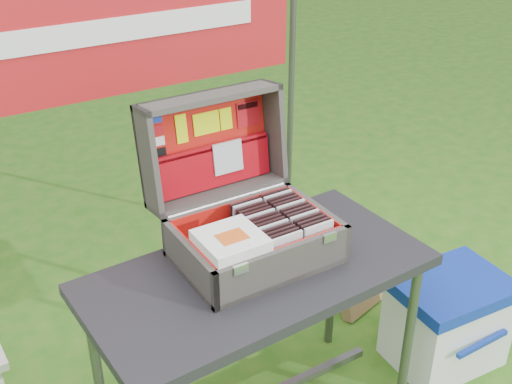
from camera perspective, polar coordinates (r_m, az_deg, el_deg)
table at (r=2.37m, az=0.11°, el=-14.00°), size 1.18×0.62×0.72m
table_top at (r=2.15m, az=0.12°, el=-7.31°), size 1.18×0.62×0.04m
table_leg_fr at (r=2.50m, az=13.36°, el=-12.78°), size 0.04×0.04×0.68m
table_leg_bl at (r=2.39m, az=-13.92°, el=-15.21°), size 0.04×0.04×0.68m
table_leg_br at (r=2.76m, az=6.81°, el=-7.66°), size 0.04×0.04×0.68m
suitcase at (r=2.11m, az=-0.90°, el=0.44°), size 0.52×0.53×0.49m
suitcase_base_bottom at (r=2.19m, az=-0.04°, el=-5.68°), size 0.52×0.37×0.02m
suitcase_base_wall_front at (r=2.03m, az=2.55°, el=-6.65°), size 0.52×0.02×0.14m
suitcase_base_wall_back at (r=2.28m, az=-2.34°, el=-2.35°), size 0.52×0.02×0.14m
suitcase_base_wall_left at (r=2.06m, az=-5.97°, el=-6.33°), size 0.02×0.37×0.14m
suitcase_base_wall_right at (r=2.28m, az=5.29°, el=-2.58°), size 0.02×0.37×0.14m
suitcase_liner_floor at (r=2.18m, az=-0.04°, el=-5.40°), size 0.48×0.33×0.01m
suitcase_latch_left at (r=1.92m, az=-1.38°, el=-6.86°), size 0.05×0.01×0.03m
suitcase_latch_right at (r=2.08m, az=6.55°, el=-4.03°), size 0.05×0.01×0.03m
suitcase_hinge at (r=2.26m, az=-2.51°, el=-0.73°), size 0.47×0.02×0.02m
suitcase_lid_back at (r=2.30m, az=-4.46°, el=4.44°), size 0.52×0.07×0.37m
suitcase_lid_rim_far at (r=2.21m, az=-4.21°, el=8.42°), size 0.52×0.14×0.04m
suitcase_lid_rim_near at (r=2.31m, az=-3.36°, el=0.00°), size 0.52×0.14×0.04m
suitcase_lid_rim_left at (r=2.16m, az=-9.58°, el=2.63°), size 0.02×0.19×0.38m
suitcase_lid_rim_right at (r=2.37m, az=1.54°, el=5.43°), size 0.02×0.19×0.38m
suitcase_lid_liner at (r=2.29m, az=-4.31°, el=4.37°), size 0.47×0.05×0.32m
suitcase_liner_wall_front at (r=2.04m, az=2.35°, el=-6.24°), size 0.48×0.01×0.12m
suitcase_liner_wall_back at (r=2.27m, az=-2.18°, el=-2.28°), size 0.48×0.01×0.12m
suitcase_liner_wall_left at (r=2.06m, az=-5.66°, el=-6.00°), size 0.01×0.33×0.12m
suitcase_liner_wall_right at (r=2.26m, az=5.03°, el=-2.45°), size 0.01×0.33×0.12m
suitcase_lid_pocket at (r=2.30m, az=-3.88°, el=2.24°), size 0.46×0.05×0.15m
suitcase_pocket_edge at (r=2.27m, az=-3.99°, el=3.95°), size 0.45×0.02×0.02m
suitcase_pocket_cd at (r=2.30m, az=-2.52°, el=3.10°), size 0.12×0.03×0.12m
lid_sticker_cc_a at (r=2.18m, az=-9.00°, el=6.46°), size 0.05×0.01×0.03m
lid_sticker_cc_b at (r=2.19m, az=-8.87°, el=5.45°), size 0.05×0.01×0.03m
lid_sticker_cc_c at (r=2.20m, az=-8.73°, el=4.46°), size 0.05×0.01×0.03m
lid_sticker_cc_d at (r=2.21m, az=-8.60°, el=3.47°), size 0.05×0.01×0.03m
lid_card_neon_tall at (r=2.23m, az=-6.64°, el=5.60°), size 0.04×0.02×0.10m
lid_card_neon_main at (r=2.27m, az=-4.43°, el=6.12°), size 0.10×0.01×0.08m
lid_card_neon_small at (r=2.30m, az=-2.69°, el=6.52°), size 0.05×0.01×0.08m
lid_sticker_band at (r=2.34m, az=-0.71°, el=6.98°), size 0.09×0.02×0.09m
lid_sticker_band_bar at (r=2.33m, az=-0.76°, el=7.69°), size 0.08×0.01×0.02m
cd_left_0 at (r=2.06m, az=2.76°, el=-5.39°), size 0.11×0.01×0.13m
cd_left_1 at (r=2.07m, az=2.45°, el=-5.12°), size 0.11×0.01×0.13m
cd_left_2 at (r=2.09m, az=2.14°, el=-4.86°), size 0.11×0.01×0.13m
cd_left_3 at (r=2.10m, az=1.83°, el=-4.60°), size 0.11×0.01×0.13m
cd_left_4 at (r=2.12m, az=1.53°, el=-4.35°), size 0.11×0.01×0.13m
cd_left_5 at (r=2.13m, az=1.23°, el=-4.09°), size 0.11×0.01×0.13m
cd_left_6 at (r=2.15m, az=0.94°, el=-3.85°), size 0.11×0.01×0.13m
cd_left_7 at (r=2.16m, az=0.65°, el=-3.60°), size 0.11×0.01×0.13m
cd_left_8 at (r=2.17m, az=0.36°, el=-3.36°), size 0.11×0.01×0.13m
cd_left_9 at (r=2.19m, az=0.08°, el=-3.12°), size 0.11×0.01×0.13m
cd_left_10 at (r=2.20m, az=-0.20°, el=-2.88°), size 0.11×0.01×0.13m
cd_left_11 at (r=2.22m, az=-0.47°, el=-2.65°), size 0.11×0.01×0.13m
cd_left_12 at (r=2.23m, az=-0.74°, el=-2.42°), size 0.11×0.01×0.13m
cd_left_13 at (r=2.25m, az=-1.01°, el=-2.19°), size 0.11×0.01×0.13m
cd_right_0 at (r=2.12m, az=5.56°, el=-4.38°), size 0.11×0.01×0.13m
cd_right_1 at (r=2.14m, az=5.23°, el=-4.13°), size 0.11×0.01×0.13m
cd_right_2 at (r=2.15m, az=4.91°, el=-3.88°), size 0.11×0.01×0.13m
cd_right_3 at (r=2.16m, az=4.59°, el=-3.64°), size 0.11×0.01×0.13m
cd_right_4 at (r=2.18m, az=4.28°, el=-3.40°), size 0.11×0.01×0.13m
cd_right_5 at (r=2.19m, az=3.97°, el=-3.16°), size 0.11×0.01×0.13m
cd_right_6 at (r=2.21m, az=3.67°, el=-2.93°), size 0.11×0.01×0.13m
cd_right_7 at (r=2.22m, az=3.37°, el=-2.69°), size 0.11×0.01×0.13m
cd_right_8 at (r=2.23m, az=3.07°, el=-2.47°), size 0.11×0.01×0.13m
cd_right_9 at (r=2.25m, az=2.78°, el=-2.24°), size 0.11×0.01×0.13m
cd_right_10 at (r=2.26m, az=2.49°, el=-2.02°), size 0.11×0.01×0.13m
cd_right_11 at (r=2.28m, az=2.21°, el=-1.79°), size 0.11×0.01×0.13m
cd_right_12 at (r=2.29m, az=1.93°, el=-1.58°), size 0.11×0.01×0.13m
cd_right_13 at (r=2.31m, az=1.65°, el=-1.36°), size 0.11×0.01×0.13m
songbook_0 at (r=2.01m, az=-2.26°, el=-4.67°), size 0.19×0.19×0.00m
songbook_1 at (r=2.01m, az=-2.27°, el=-4.55°), size 0.19×0.19×0.00m
songbook_2 at (r=2.00m, az=-2.27°, el=-4.43°), size 0.19×0.19×0.00m
songbook_3 at (r=2.00m, az=-2.27°, el=-4.31°), size 0.19×0.19×0.00m
songbook_4 at (r=2.00m, az=-2.28°, el=-4.19°), size 0.19×0.19×0.00m
songbook_5 at (r=2.00m, az=-2.28°, el=-4.07°), size 0.19×0.19×0.00m
songbook_6 at (r=1.99m, az=-2.28°, el=-3.95°), size 0.19×0.19×0.00m
songbook_graphic at (r=1.98m, az=-2.14°, el=-3.98°), size 0.09×0.07×0.00m
cooler at (r=2.86m, az=16.58°, el=-10.91°), size 0.48×0.38×0.41m
cooler_body at (r=2.87m, az=16.51°, el=-11.33°), size 0.46×0.36×0.35m
cooler_lid at (r=2.75m, az=17.09°, el=-8.07°), size 0.48×0.38×0.05m
cooler_handle at (r=2.76m, az=19.48°, el=-12.59°), size 0.27×0.02×0.02m
cardboard_box at (r=3.10m, az=9.58°, el=-7.04°), size 0.36×0.22×0.36m
banner_post_right at (r=3.27m, az=3.12°, el=8.64°), size 0.03×0.03×1.70m
banner at (r=2.75m, az=-11.71°, el=14.07°), size 1.60×0.02×0.55m
banner_text at (r=2.74m, az=-11.61°, el=14.02°), size 1.20×0.00×0.10m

